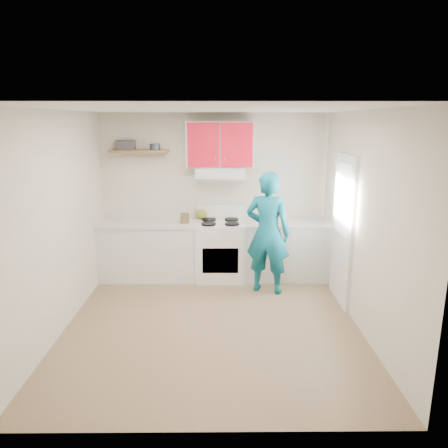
{
  "coord_description": "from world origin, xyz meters",
  "views": [
    {
      "loc": [
        0.11,
        -4.82,
        2.47
      ],
      "look_at": [
        0.15,
        0.55,
        1.15
      ],
      "focal_mm": 33.67,
      "sensor_mm": 36.0,
      "label": 1
    }
  ],
  "objects_px": {
    "stove": "(220,251)",
    "person": "(268,233)",
    "tin": "(155,147)",
    "crock": "(185,219)",
    "kettle": "(201,214)"
  },
  "relations": [
    {
      "from": "tin",
      "to": "crock",
      "type": "relative_size",
      "value": 0.92
    },
    {
      "from": "tin",
      "to": "kettle",
      "type": "bearing_deg",
      "value": 9.03
    },
    {
      "from": "kettle",
      "to": "person",
      "type": "relative_size",
      "value": 0.11
    },
    {
      "from": "stove",
      "to": "crock",
      "type": "xyz_separation_m",
      "value": [
        -0.55,
        -0.01,
        0.52
      ]
    },
    {
      "from": "tin",
      "to": "crock",
      "type": "distance_m",
      "value": 1.2
    },
    {
      "from": "kettle",
      "to": "crock",
      "type": "relative_size",
      "value": 1.18
    },
    {
      "from": "stove",
      "to": "kettle",
      "type": "distance_m",
      "value": 0.68
    },
    {
      "from": "stove",
      "to": "kettle",
      "type": "bearing_deg",
      "value": 139.93
    },
    {
      "from": "kettle",
      "to": "stove",
      "type": "bearing_deg",
      "value": -58.02
    },
    {
      "from": "crock",
      "to": "person",
      "type": "height_order",
      "value": "person"
    },
    {
      "from": "kettle",
      "to": "crock",
      "type": "distance_m",
      "value": 0.37
    },
    {
      "from": "stove",
      "to": "person",
      "type": "xyz_separation_m",
      "value": [
        0.69,
        -0.54,
        0.44
      ]
    },
    {
      "from": "stove",
      "to": "person",
      "type": "height_order",
      "value": "person"
    },
    {
      "from": "stove",
      "to": "person",
      "type": "distance_m",
      "value": 0.98
    },
    {
      "from": "stove",
      "to": "crock",
      "type": "distance_m",
      "value": 0.76
    }
  ]
}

